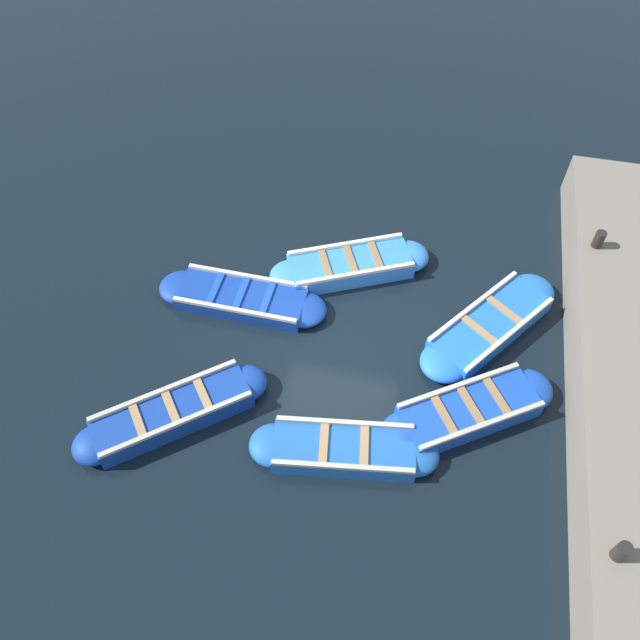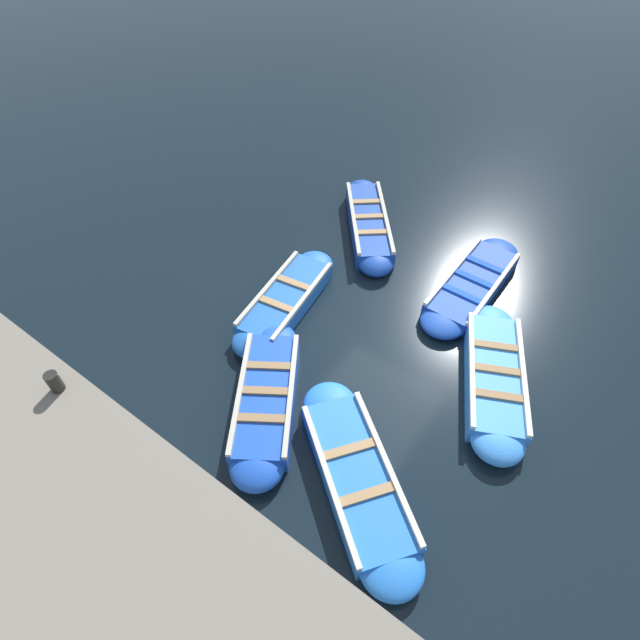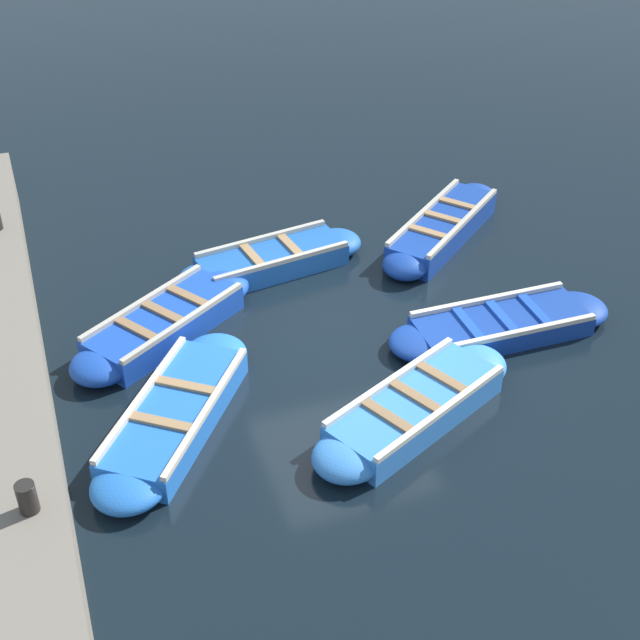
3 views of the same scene
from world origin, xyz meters
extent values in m
plane|color=black|center=(0.00, 0.00, 0.00)|extent=(120.00, 120.00, 0.00)
cube|color=#1947B7|center=(2.47, -0.74, 0.19)|extent=(2.50, 2.07, 0.37)
ellipsoid|color=#1947B7|center=(3.47, -0.08, 0.19)|extent=(1.18, 1.17, 0.37)
ellipsoid|color=#1947B7|center=(1.47, -1.40, 0.19)|extent=(1.18, 1.17, 0.37)
cube|color=#B2AD9E|center=(2.24, -0.40, 0.41)|extent=(2.00, 1.36, 0.07)
cube|color=#B2AD9E|center=(2.69, -1.09, 0.41)|extent=(2.00, 1.36, 0.07)
cube|color=olive|center=(2.89, -0.46, 0.39)|extent=(0.56, 0.74, 0.04)
cube|color=olive|center=(2.47, -0.74, 0.39)|extent=(0.56, 0.74, 0.04)
cube|color=olive|center=(2.04, -1.02, 0.39)|extent=(0.56, 0.74, 0.04)
cube|color=#3884E0|center=(-0.15, 2.13, 0.18)|extent=(2.63, 1.89, 0.36)
ellipsoid|color=#3884E0|center=(0.97, 2.66, 0.18)|extent=(1.15, 1.14, 0.36)
ellipsoid|color=#3884E0|center=(-1.27, 1.60, 0.18)|extent=(1.15, 1.14, 0.36)
cube|color=silver|center=(-0.33, 2.51, 0.40)|extent=(2.23, 1.11, 0.07)
cube|color=silver|center=(0.03, 1.75, 0.40)|extent=(2.23, 1.11, 0.07)
cube|color=olive|center=(0.33, 2.36, 0.38)|extent=(0.47, 0.79, 0.04)
cube|color=olive|center=(-0.15, 2.13, 0.38)|extent=(0.47, 0.79, 0.04)
cube|color=olive|center=(-0.62, 1.91, 0.38)|extent=(0.47, 0.79, 0.04)
cube|color=navy|center=(-2.08, 0.86, 0.14)|extent=(2.52, 0.99, 0.29)
ellipsoid|color=navy|center=(-0.83, 0.85, 0.14)|extent=(0.92, 0.89, 0.29)
ellipsoid|color=navy|center=(-3.34, 0.88, 0.14)|extent=(0.92, 0.89, 0.29)
cube|color=beige|center=(-2.08, 1.30, 0.32)|extent=(2.46, 0.11, 0.07)
cube|color=beige|center=(-2.09, 0.42, 0.32)|extent=(2.46, 0.11, 0.07)
cube|color=#1947B7|center=(-1.55, 0.86, 0.31)|extent=(0.15, 0.84, 0.04)
cube|color=#1947B7|center=(-2.08, 0.86, 0.31)|extent=(0.15, 0.84, 0.04)
cube|color=#1947B7|center=(-2.62, 0.87, 0.31)|extent=(0.15, 0.84, 0.04)
cube|color=blue|center=(2.73, 1.22, 0.17)|extent=(2.30, 2.62, 0.34)
ellipsoid|color=blue|center=(3.49, 2.24, 0.17)|extent=(1.26, 1.26, 0.34)
ellipsoid|color=blue|center=(1.97, 0.19, 0.17)|extent=(1.26, 1.26, 0.34)
cube|color=beige|center=(2.37, 1.48, 0.37)|extent=(1.56, 2.06, 0.07)
cube|color=beige|center=(3.08, 0.95, 0.37)|extent=(1.56, 2.06, 0.07)
cube|color=#9E7A51|center=(2.94, 1.51, 0.36)|extent=(0.76, 0.62, 0.04)
cube|color=#9E7A51|center=(2.51, 0.92, 0.36)|extent=(0.76, 0.62, 0.04)
cube|color=navy|center=(-2.49, -1.88, 0.20)|extent=(2.60, 2.31, 0.39)
ellipsoid|color=navy|center=(-1.44, -1.03, 0.20)|extent=(1.05, 1.05, 0.39)
ellipsoid|color=navy|center=(-3.54, -2.72, 0.20)|extent=(1.05, 1.05, 0.39)
cube|color=#B2AD9E|center=(-2.71, -1.59, 0.43)|extent=(2.11, 1.71, 0.07)
cube|color=#B2AD9E|center=(-2.26, -2.16, 0.43)|extent=(2.11, 1.71, 0.07)
cube|color=#9E7A51|center=(-2.04, -1.52, 0.41)|extent=(0.55, 0.64, 0.04)
cube|color=#9E7A51|center=(-2.49, -1.88, 0.41)|extent=(0.55, 0.64, 0.04)
cube|color=#9E7A51|center=(-2.94, -2.23, 0.41)|extent=(0.55, 0.64, 0.04)
cube|color=#1E59AD|center=(0.50, -1.90, 0.17)|extent=(2.44, 1.20, 0.34)
ellipsoid|color=#1E59AD|center=(1.66, -1.73, 0.17)|extent=(0.93, 0.91, 0.34)
ellipsoid|color=#1E59AD|center=(-0.65, -2.07, 0.17)|extent=(0.93, 0.91, 0.34)
cube|color=#B2AD9E|center=(0.45, -1.51, 0.38)|extent=(2.28, 0.41, 0.07)
cube|color=#B2AD9E|center=(0.56, -2.29, 0.38)|extent=(2.28, 0.41, 0.07)
cube|color=#9E7A51|center=(0.83, -1.85, 0.36)|extent=(0.25, 0.77, 0.04)
cube|color=#9E7A51|center=(0.17, -1.95, 0.36)|extent=(0.25, 0.77, 0.04)
cube|color=slate|center=(5.86, 0.00, 0.46)|extent=(3.40, 11.51, 0.93)
cylinder|color=black|center=(4.51, -3.01, 1.10)|extent=(0.20, 0.20, 0.35)
camera|label=1|loc=(1.09, -6.41, 9.67)|focal=35.00mm
camera|label=2|loc=(5.65, 2.66, 7.15)|focal=28.00mm
camera|label=3|loc=(3.84, 9.76, 7.62)|focal=50.00mm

